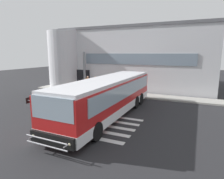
{
  "coord_description": "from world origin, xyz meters",
  "views": [
    {
      "loc": [
        7.18,
        -14.24,
        4.4
      ],
      "look_at": [
        0.98,
        -0.25,
        1.5
      ],
      "focal_mm": 30.49,
      "sensor_mm": 36.0,
      "label": 1
    }
  ],
  "objects_px": {
    "bus_main_foreground": "(109,97)",
    "passenger_by_doorway": "(95,83)",
    "entry_support_column": "(84,71)",
    "passenger_near_column": "(88,82)",
    "passenger_at_curb_edge": "(107,83)"
  },
  "relations": [
    {
      "from": "entry_support_column",
      "to": "bus_main_foreground",
      "type": "height_order",
      "value": "entry_support_column"
    },
    {
      "from": "entry_support_column",
      "to": "passenger_at_curb_edge",
      "type": "height_order",
      "value": "entry_support_column"
    },
    {
      "from": "bus_main_foreground",
      "to": "passenger_near_column",
      "type": "xyz_separation_m",
      "value": [
        -6.0,
        7.1,
        -0.22
      ]
    },
    {
      "from": "entry_support_column",
      "to": "bus_main_foreground",
      "type": "distance_m",
      "value": 10.31
    },
    {
      "from": "passenger_by_doorway",
      "to": "passenger_at_curb_edge",
      "type": "distance_m",
      "value": 1.43
    },
    {
      "from": "entry_support_column",
      "to": "bus_main_foreground",
      "type": "relative_size",
      "value": 0.37
    },
    {
      "from": "entry_support_column",
      "to": "bus_main_foreground",
      "type": "bearing_deg",
      "value": -48.47
    },
    {
      "from": "bus_main_foreground",
      "to": "passenger_at_curb_edge",
      "type": "relative_size",
      "value": 7.22
    },
    {
      "from": "passenger_near_column",
      "to": "passenger_at_curb_edge",
      "type": "distance_m",
      "value": 2.37
    },
    {
      "from": "passenger_by_doorway",
      "to": "passenger_at_curb_edge",
      "type": "relative_size",
      "value": 1.0
    },
    {
      "from": "passenger_by_doorway",
      "to": "passenger_at_curb_edge",
      "type": "bearing_deg",
      "value": 5.11
    },
    {
      "from": "passenger_near_column",
      "to": "passenger_at_curb_edge",
      "type": "relative_size",
      "value": 1.0
    },
    {
      "from": "passenger_at_curb_edge",
      "to": "passenger_by_doorway",
      "type": "bearing_deg",
      "value": -174.89
    },
    {
      "from": "bus_main_foreground",
      "to": "passenger_by_doorway",
      "type": "bearing_deg",
      "value": 125.08
    },
    {
      "from": "passenger_by_doorway",
      "to": "passenger_at_curb_edge",
      "type": "height_order",
      "value": "same"
    }
  ]
}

